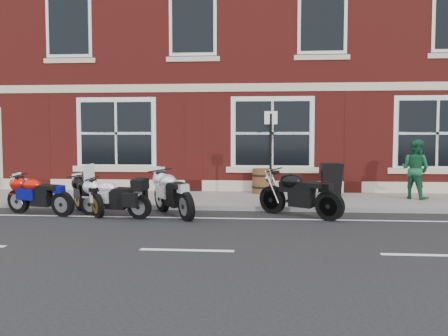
% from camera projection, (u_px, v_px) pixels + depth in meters
% --- Properties ---
extents(ground, '(80.00, 80.00, 0.00)m').
position_uv_depth(ground, '(208.00, 220.00, 11.39)').
color(ground, black).
rests_on(ground, ground).
extents(sidewalk, '(30.00, 3.00, 0.12)m').
position_uv_depth(sidewalk, '(220.00, 200.00, 14.37)').
color(sidewalk, slate).
rests_on(sidewalk, ground).
extents(kerb, '(30.00, 0.16, 0.12)m').
position_uv_depth(kerb, '(214.00, 208.00, 12.80)').
color(kerb, slate).
rests_on(kerb, ground).
extents(pub_building, '(24.00, 12.00, 12.00)m').
position_uv_depth(pub_building, '(236.00, 39.00, 21.41)').
color(pub_building, maroon).
rests_on(pub_building, ground).
extents(moto_touring_silver, '(1.86, 0.66, 1.24)m').
position_uv_depth(moto_touring_silver, '(113.00, 196.00, 11.69)').
color(moto_touring_silver, black).
rests_on(moto_touring_silver, ground).
extents(moto_sport_red, '(1.91, 0.71, 0.88)m').
position_uv_depth(moto_sport_red, '(40.00, 194.00, 12.06)').
color(moto_sport_red, black).
rests_on(moto_sport_red, ground).
extents(moto_sport_black, '(1.28, 1.53, 0.85)m').
position_uv_depth(moto_sport_black, '(89.00, 194.00, 12.21)').
color(moto_sport_black, black).
rests_on(moto_sport_black, ground).
extents(moto_sport_silver, '(1.31, 1.92, 0.99)m').
position_uv_depth(moto_sport_silver, '(174.00, 192.00, 11.90)').
color(moto_sport_silver, black).
rests_on(moto_sport_silver, ground).
extents(moto_naked_black, '(1.91, 1.44, 1.02)m').
position_uv_depth(moto_naked_black, '(299.00, 192.00, 11.76)').
color(moto_naked_black, black).
rests_on(moto_naked_black, ground).
extents(pedestrian_right, '(1.03, 1.03, 1.68)m').
position_uv_depth(pedestrian_right, '(415.00, 169.00, 14.06)').
color(pedestrian_right, '#17502F').
rests_on(pedestrian_right, sidewalk).
extents(a_board_sign, '(0.65, 0.49, 0.98)m').
position_uv_depth(a_board_sign, '(331.00, 180.00, 14.61)').
color(a_board_sign, black).
rests_on(a_board_sign, sidewalk).
extents(barrel_planter, '(0.68, 0.68, 0.76)m').
position_uv_depth(barrel_planter, '(263.00, 181.00, 15.40)').
color(barrel_planter, '#453412').
rests_on(barrel_planter, sidewalk).
extents(parking_sign, '(0.35, 0.06, 2.44)m').
position_uv_depth(parking_sign, '(271.00, 150.00, 13.34)').
color(parking_sign, black).
rests_on(parking_sign, sidewalk).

